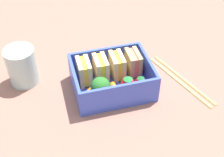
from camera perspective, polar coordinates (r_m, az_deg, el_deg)
The scene contains 14 objects.
ground_plane at distance 66.40cm, azimuth 0.00°, elevation -2.36°, with size 120.00×120.00×2.00cm, color #956455.
bento_tray at distance 65.29cm, azimuth 0.00°, elevation -1.36°, with size 15.88×12.42×1.20cm, color blue.
bento_rim at distance 63.20cm, azimuth 0.00°, elevation 0.66°, with size 15.88×12.42×4.96cm.
sandwich_left at distance 64.06cm, azimuth -5.13°, elevation 1.26°, with size 2.60×4.78×5.17cm.
sandwich_center_left at distance 64.56cm, azimuth -2.07°, elevation 1.81°, with size 2.60×4.78×5.17cm.
sandwich_center at distance 65.24cm, azimuth 0.93°, elevation 2.34°, with size 2.60×4.78×5.17cm.
sandwich_center_right at distance 66.10cm, azimuth 3.87°, elevation 2.86°, with size 2.60×4.78×5.17cm.
carrot_stick_far_left at distance 61.75cm, azimuth -4.68°, elevation -3.07°, with size 1.34×1.34×4.30cm, color orange.
broccoli_floret at distance 60.39cm, azimuth -2.10°, elevation -1.58°, with size 3.96×3.96×4.68cm.
carrot_stick_left at distance 62.53cm, azimuth 0.56°, elevation -2.24°, with size 1.23×1.23×4.21cm, color orange.
strawberry_far_left at distance 62.40cm, azimuth 2.91°, elevation -1.11°, with size 3.05×3.05×3.65cm.
strawberry_left at distance 63.36cm, azimuth 5.23°, elevation -0.78°, with size 2.51×2.51×3.11cm.
chopstick_pair at distance 68.74cm, azimuth 12.56°, elevation -0.19°, with size 7.91×18.34×0.70cm.
drinking_glass at distance 67.35cm, azimuth -16.14°, elevation 2.19°, with size 6.22×6.22×8.15cm, color silver.
Camera 1 is at (-12.56, -45.58, 45.62)cm, focal length 50.00 mm.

